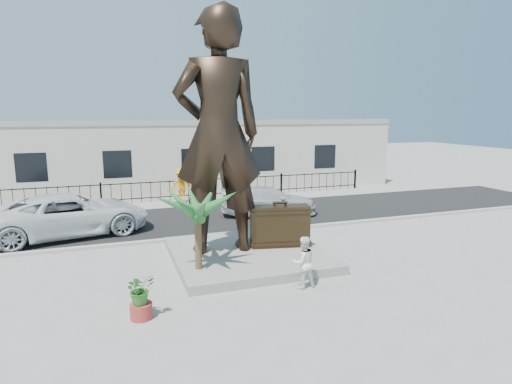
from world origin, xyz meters
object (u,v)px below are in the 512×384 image
statue (218,133)px  suitcase (280,226)px  tourist (303,262)px  car_white (70,214)px

statue → suitcase: (2.21, -0.23, -3.39)m
tourist → car_white: size_ratio=0.24×
statue → tourist: (1.66, -3.37, -3.66)m
statue → suitcase: bearing=176.5°
tourist → car_white: bearing=-53.7°
car_white → suitcase: bearing=-136.8°
suitcase → car_white: size_ratio=0.33×
suitcase → tourist: (-0.54, -3.14, -0.27)m
tourist → statue: bearing=-67.3°
statue → suitcase: 4.05m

